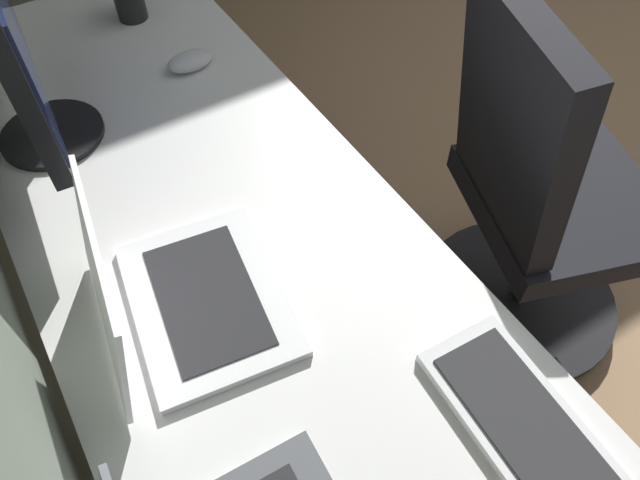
{
  "coord_description": "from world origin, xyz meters",
  "views": [
    {
      "loc": [
        -0.55,
        2.22,
        1.53
      ],
      "look_at": [
        -0.17,
        1.99,
        0.95
      ],
      "focal_mm": 33.13,
      "sensor_mm": 36.0,
      "label": 1
    }
  ],
  "objects_px": {
    "keyboard_main": "(552,461)",
    "mouse_spare": "(190,61)",
    "office_chair": "(535,209)",
    "monitor_secondary": "(6,32)",
    "laptop_leftmost": "(168,295)"
  },
  "relations": [
    {
      "from": "keyboard_main",
      "to": "monitor_secondary",
      "type": "bearing_deg",
      "value": 20.5
    },
    {
      "from": "monitor_secondary",
      "to": "office_chair",
      "type": "xyz_separation_m",
      "value": [
        -0.52,
        -0.91,
        -0.5
      ]
    },
    {
      "from": "mouse_spare",
      "to": "office_chair",
      "type": "height_order",
      "value": "office_chair"
    },
    {
      "from": "laptop_leftmost",
      "to": "mouse_spare",
      "type": "distance_m",
      "value": 0.64
    },
    {
      "from": "monitor_secondary",
      "to": "keyboard_main",
      "type": "relative_size",
      "value": 1.31
    },
    {
      "from": "keyboard_main",
      "to": "mouse_spare",
      "type": "distance_m",
      "value": 1.04
    },
    {
      "from": "keyboard_main",
      "to": "mouse_spare",
      "type": "relative_size",
      "value": 4.11
    },
    {
      "from": "laptop_leftmost",
      "to": "mouse_spare",
      "type": "height_order",
      "value": "laptop_leftmost"
    },
    {
      "from": "monitor_secondary",
      "to": "laptop_leftmost",
      "type": "xyz_separation_m",
      "value": [
        -0.51,
        -0.04,
        -0.18
      ]
    },
    {
      "from": "mouse_spare",
      "to": "monitor_secondary",
      "type": "bearing_deg",
      "value": 100.72
    },
    {
      "from": "laptop_leftmost",
      "to": "office_chair",
      "type": "bearing_deg",
      "value": -90.58
    },
    {
      "from": "monitor_secondary",
      "to": "laptop_leftmost",
      "type": "distance_m",
      "value": 0.54
    },
    {
      "from": "office_chair",
      "to": "mouse_spare",
      "type": "bearing_deg",
      "value": 45.44
    },
    {
      "from": "keyboard_main",
      "to": "office_chair",
      "type": "relative_size",
      "value": 0.44
    },
    {
      "from": "monitor_secondary",
      "to": "keyboard_main",
      "type": "xyz_separation_m",
      "value": [
        -0.98,
        -0.37,
        -0.22
      ]
    }
  ]
}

